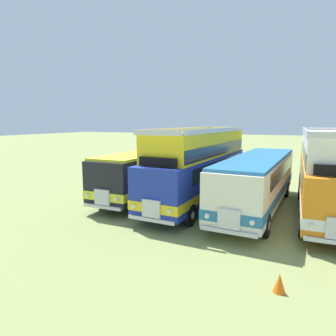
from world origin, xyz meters
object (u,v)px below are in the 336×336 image
at_px(cone_near_end, 279,283).
at_px(bus_second_in_row, 200,164).
at_px(bus_third_in_row, 258,178).
at_px(bus_fourth_in_row, 328,171).
at_px(bus_first_in_row, 149,170).

bearing_deg(cone_near_end, bus_second_in_row, 121.54).
distance_m(bus_second_in_row, cone_near_end, 10.19).
relative_size(bus_second_in_row, bus_third_in_row, 0.99).
bearing_deg(bus_fourth_in_row, bus_third_in_row, -177.42).
distance_m(bus_third_in_row, bus_fourth_in_row, 3.49).
xyz_separation_m(bus_second_in_row, bus_third_in_row, (3.43, -0.05, -0.60)).
height_order(bus_second_in_row, cone_near_end, bus_second_in_row).
distance_m(bus_fourth_in_row, cone_near_end, 9.00).
distance_m(bus_first_in_row, cone_near_end, 12.21).
distance_m(bus_first_in_row, bus_fourth_in_row, 10.32).
relative_size(bus_second_in_row, bus_fourth_in_row, 1.08).
bearing_deg(bus_fourth_in_row, bus_second_in_row, -179.14).
bearing_deg(cone_near_end, bus_first_in_row, 135.58).
bearing_deg(bus_fourth_in_row, cone_near_end, -100.83).
distance_m(bus_third_in_row, cone_near_end, 8.76).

